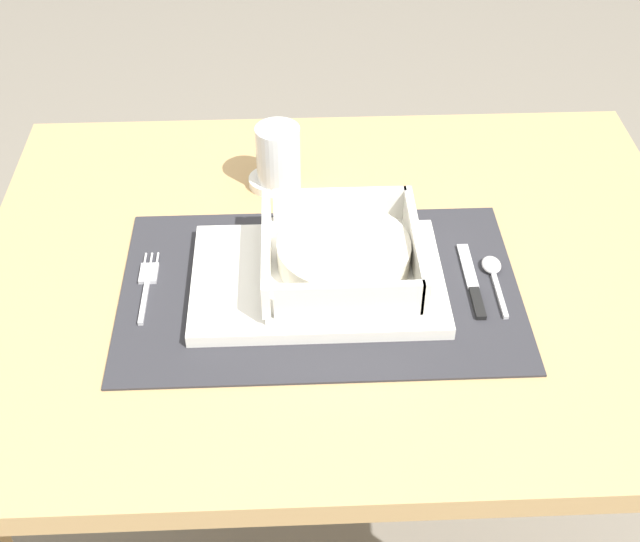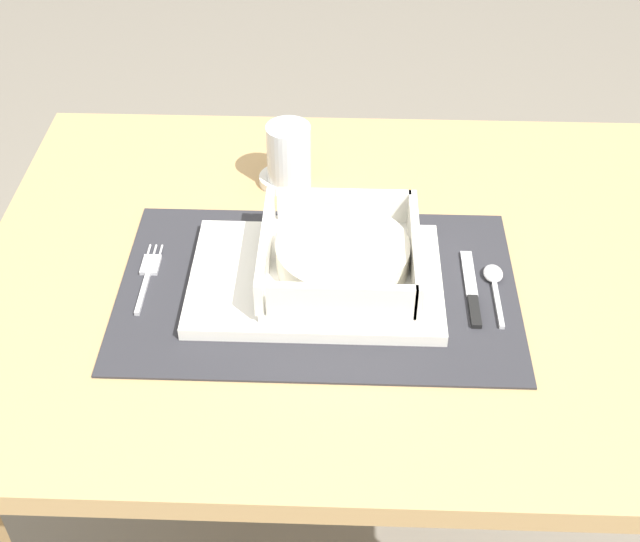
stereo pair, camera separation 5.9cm
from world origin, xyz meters
name	(u,v)px [view 2 (the right image)]	position (x,y,z in m)	size (l,w,h in m)	color
dining_table	(343,326)	(0.00, 0.00, 0.62)	(0.92, 0.71, 0.73)	tan
placemat	(320,289)	(-0.03, -0.05, 0.73)	(0.48, 0.31, 0.00)	#2D2D33
serving_plate	(318,279)	(-0.03, -0.04, 0.74)	(0.30, 0.20, 0.02)	white
porridge_bowl	(342,256)	(0.00, -0.03, 0.77)	(0.19, 0.19, 0.05)	white
fork	(151,273)	(-0.24, -0.03, 0.73)	(0.02, 0.13, 0.00)	silver
spoon	(496,280)	(0.19, -0.03, 0.73)	(0.02, 0.11, 0.01)	silver
butter_knife	(474,293)	(0.16, -0.05, 0.73)	(0.01, 0.14, 0.01)	black
drinking_glass	(291,159)	(-0.08, 0.17, 0.77)	(0.06, 0.06, 0.09)	white
condiment_saucer	(284,177)	(-0.09, 0.18, 0.74)	(0.06, 0.06, 0.04)	white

